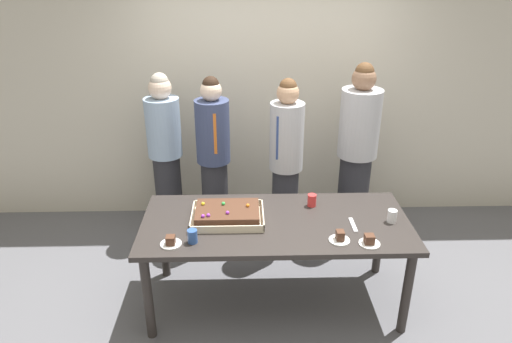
# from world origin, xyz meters

# --- Properties ---
(ground_plane) EXTENTS (12.00, 12.00, 0.00)m
(ground_plane) POSITION_xyz_m (0.00, 0.00, 0.00)
(ground_plane) COLOR #5B5B60
(interior_back_panel) EXTENTS (8.00, 0.12, 3.00)m
(interior_back_panel) POSITION_xyz_m (0.00, 1.60, 1.50)
(interior_back_panel) COLOR beige
(interior_back_panel) RESTS_ON ground_plane
(party_table) EXTENTS (2.04, 0.90, 0.76)m
(party_table) POSITION_xyz_m (0.00, 0.00, 0.68)
(party_table) COLOR #2D2826
(party_table) RESTS_ON ground_plane
(sheet_cake) EXTENTS (0.55, 0.41, 0.12)m
(sheet_cake) POSITION_xyz_m (-0.37, 0.04, 0.80)
(sheet_cake) COLOR beige
(sheet_cake) RESTS_ON party_table
(plated_slice_near_left) EXTENTS (0.15, 0.15, 0.08)m
(plated_slice_near_left) POSITION_xyz_m (0.43, -0.28, 0.78)
(plated_slice_near_left) COLOR white
(plated_slice_near_left) RESTS_ON party_table
(plated_slice_near_right) EXTENTS (0.15, 0.15, 0.08)m
(plated_slice_near_right) POSITION_xyz_m (0.63, -0.33, 0.78)
(plated_slice_near_right) COLOR white
(plated_slice_near_right) RESTS_ON party_table
(plated_slice_far_left) EXTENTS (0.15, 0.15, 0.07)m
(plated_slice_far_left) POSITION_xyz_m (-0.75, -0.30, 0.78)
(plated_slice_far_left) COLOR white
(plated_slice_far_left) RESTS_ON party_table
(drink_cup_nearest) EXTENTS (0.07, 0.07, 0.10)m
(drink_cup_nearest) POSITION_xyz_m (0.88, -0.03, 0.81)
(drink_cup_nearest) COLOR white
(drink_cup_nearest) RESTS_ON party_table
(drink_cup_middle) EXTENTS (0.07, 0.07, 0.10)m
(drink_cup_middle) POSITION_xyz_m (0.31, 0.24, 0.81)
(drink_cup_middle) COLOR red
(drink_cup_middle) RESTS_ON party_table
(drink_cup_far_end) EXTENTS (0.07, 0.07, 0.10)m
(drink_cup_far_end) POSITION_xyz_m (-0.60, -0.27, 0.81)
(drink_cup_far_end) COLOR #2D5199
(drink_cup_far_end) RESTS_ON party_table
(cake_server_utensil) EXTENTS (0.03, 0.20, 0.01)m
(cake_server_utensil) POSITION_xyz_m (0.58, -0.08, 0.76)
(cake_server_utensil) COLOR silver
(cake_server_utensil) RESTS_ON party_table
(person_serving_front) EXTENTS (0.37, 0.37, 1.76)m
(person_serving_front) POSITION_xyz_m (0.83, 0.98, 0.91)
(person_serving_front) COLOR #28282D
(person_serving_front) RESTS_ON ground_plane
(person_green_shirt_behind) EXTENTS (0.31, 0.31, 1.66)m
(person_green_shirt_behind) POSITION_xyz_m (-0.52, 0.94, 0.87)
(person_green_shirt_behind) COLOR #28282D
(person_green_shirt_behind) RESTS_ON ground_plane
(person_striped_tie_right) EXTENTS (0.30, 0.30, 1.67)m
(person_striped_tie_right) POSITION_xyz_m (0.14, 0.78, 0.88)
(person_striped_tie_right) COLOR #28282D
(person_striped_tie_right) RESTS_ON ground_plane
(person_far_right_suit) EXTENTS (0.33, 0.33, 1.65)m
(person_far_right_suit) POSITION_xyz_m (-0.99, 1.10, 0.86)
(person_far_right_suit) COLOR #28282D
(person_far_right_suit) RESTS_ON ground_plane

